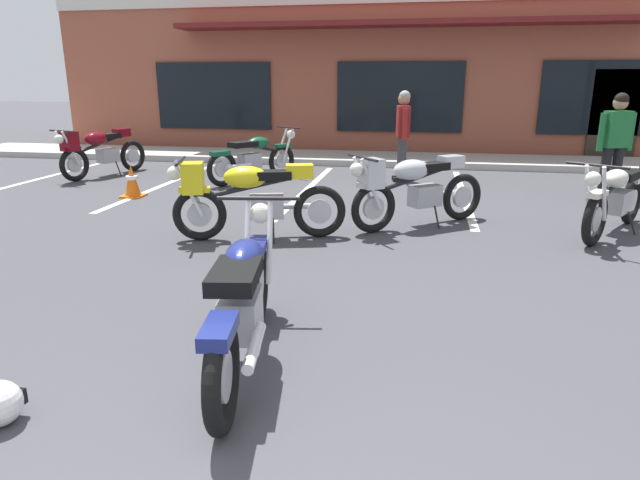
{
  "coord_description": "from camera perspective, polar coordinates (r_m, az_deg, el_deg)",
  "views": [
    {
      "loc": [
        0.62,
        -0.87,
        1.87
      ],
      "look_at": [
        -0.2,
        3.54,
        0.55
      ],
      "focal_mm": 30.81,
      "sensor_mm": 36.0,
      "label": 1
    }
  ],
  "objects": [
    {
      "name": "motorcycle_blue_standard",
      "position": [
        6.62,
        -7.28,
        4.53
      ],
      "size": [
        2.06,
        0.94,
        0.98
      ],
      "color": "black",
      "rests_on": "ground_plane"
    },
    {
      "name": "motorcycle_orange_scrambler",
      "position": [
        10.53,
        -6.88,
        8.55
      ],
      "size": [
        1.4,
        1.84,
        0.98
      ],
      "color": "black",
      "rests_on": "ground_plane"
    },
    {
      "name": "person_in_black_shirt",
      "position": [
        9.89,
        28.31,
        9.1
      ],
      "size": [
        0.6,
        0.37,
        1.68
      ],
      "color": "black",
      "rests_on": "ground_plane"
    },
    {
      "name": "motorcycle_green_cafe_racer",
      "position": [
        7.7,
        28.34,
        3.86
      ],
      "size": [
        1.39,
        1.85,
        0.98
      ],
      "color": "black",
      "rests_on": "ground_plane"
    },
    {
      "name": "person_in_shorts_foreground",
      "position": [
        10.57,
        8.59,
        11.18
      ],
      "size": [
        0.32,
        0.61,
        1.68
      ],
      "color": "black",
      "rests_on": "ground_plane"
    },
    {
      "name": "brick_storefront_building",
      "position": [
        16.97,
        8.76,
        16.48
      ],
      "size": [
        18.25,
        6.38,
        3.92
      ],
      "color": "brown",
      "rests_on": "ground_plane"
    },
    {
      "name": "motorcycle_silver_naked",
      "position": [
        7.22,
        9.67,
        5.42
      ],
      "size": [
        1.78,
        1.5,
        0.98
      ],
      "color": "black",
      "rests_on": "ground_plane"
    },
    {
      "name": "motorcycle_foreground_classic",
      "position": [
        3.7,
        -7.96,
        -6.1
      ],
      "size": [
        0.75,
        2.1,
        0.98
      ],
      "color": "black",
      "rests_on": "ground_plane"
    },
    {
      "name": "motorcycle_black_cruiser",
      "position": [
        11.8,
        -21.94,
        8.65
      ],
      "size": [
        0.97,
        2.04,
        0.98
      ],
      "color": "black",
      "rests_on": "ground_plane"
    },
    {
      "name": "ground_plane",
      "position": [
        5.17,
        2.92,
        -4.86
      ],
      "size": [
        80.0,
        80.0,
        0.0
      ],
      "primitive_type": "plane",
      "color": "#3D3D42"
    },
    {
      "name": "traffic_cone",
      "position": [
        9.58,
        -18.94,
        5.79
      ],
      "size": [
        0.34,
        0.34,
        0.53
      ],
      "color": "orange",
      "rests_on": "ground_plane"
    },
    {
      "name": "painted_stall_lines",
      "position": [
        9.59,
        6.61,
        5.02
      ],
      "size": [
        13.55,
        4.8,
        0.01
      ],
      "color": "silver",
      "rests_on": "ground_plane"
    },
    {
      "name": "sidewalk_kerb",
      "position": [
        13.13,
        7.76,
        8.31
      ],
      "size": [
        22.0,
        1.8,
        0.14
      ],
      "primitive_type": "cube",
      "color": "#A8A59E",
      "rests_on": "ground_plane"
    }
  ]
}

